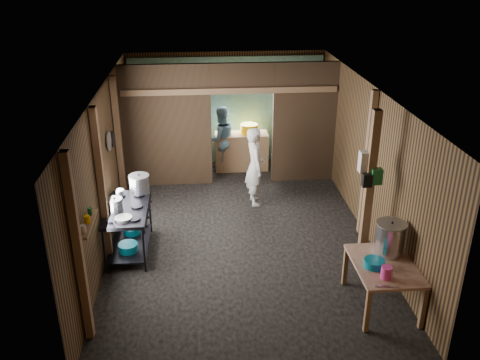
{
  "coord_description": "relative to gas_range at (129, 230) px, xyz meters",
  "views": [
    {
      "loc": [
        -0.68,
        -8.11,
        4.62
      ],
      "look_at": [
        0.0,
        -0.2,
        1.1
      ],
      "focal_mm": 38.5,
      "sensor_mm": 36.0,
      "label": 1
    }
  ],
  "objects": [
    {
      "name": "pink_bucket",
      "position": [
        3.61,
        -2.09,
        0.36
      ],
      "size": [
        0.19,
        0.19,
        0.17
      ],
      "primitive_type": "cylinder",
      "rotation": [
        0.0,
        0.0,
        -0.4
      ],
      "color": "#EE3F9C",
      "rests_on": "prep_table"
    },
    {
      "name": "jar_green",
      "position": [
        -0.27,
        -1.36,
        1.05
      ],
      "size": [
        0.06,
        0.06,
        0.1
      ],
      "primitive_type": "cylinder",
      "color": "#18672E",
      "rests_on": "wall_shelf"
    },
    {
      "name": "bag_green",
      "position": [
        3.8,
        -0.84,
        1.19
      ],
      "size": [
        0.16,
        0.12,
        0.24
      ],
      "primitive_type": "cube",
      "color": "#18672E",
      "rests_on": "post_free"
    },
    {
      "name": "wall_back",
      "position": [
        1.88,
        4.02,
        0.89
      ],
      "size": [
        4.5,
        0.0,
        2.6
      ],
      "primitive_type": "cube",
      "color": "brown",
      "rests_on": "ground"
    },
    {
      "name": "post_left_b",
      "position": [
        -0.3,
        -0.28,
        0.89
      ],
      "size": [
        0.1,
        0.12,
        2.6
      ],
      "primitive_type": "cube",
      "color": "brown",
      "rests_on": "floor"
    },
    {
      "name": "knife",
      "position": [
        3.55,
        -2.28,
        0.27
      ],
      "size": [
        0.3,
        0.09,
        0.01
      ],
      "primitive_type": "cube",
      "rotation": [
        0.0,
        0.0,
        -0.17
      ],
      "color": "silver",
      "rests_on": "prep_table"
    },
    {
      "name": "partition_right",
      "position": [
        3.46,
        2.72,
        0.89
      ],
      "size": [
        1.35,
        0.1,
        2.6
      ],
      "primitive_type": "cube",
      "color": "#433120",
      "rests_on": "floor"
    },
    {
      "name": "floor",
      "position": [
        1.88,
        0.52,
        -0.41
      ],
      "size": [
        4.5,
        7.0,
        0.0
      ],
      "primitive_type": "cube",
      "color": "black",
      "rests_on": "ground"
    },
    {
      "name": "ceiling",
      "position": [
        1.88,
        0.52,
        2.19
      ],
      "size": [
        4.5,
        7.0,
        0.0
      ],
      "primitive_type": "cube",
      "color": "#453E39",
      "rests_on": "ground"
    },
    {
      "name": "wall_right",
      "position": [
        4.13,
        0.52,
        0.89
      ],
      "size": [
        0.0,
        7.0,
        2.6
      ],
      "primitive_type": "cube",
      "color": "brown",
      "rests_on": "ground"
    },
    {
      "name": "post_left_c",
      "position": [
        -0.3,
        1.72,
        0.89
      ],
      "size": [
        0.1,
        0.12,
        2.6
      ],
      "primitive_type": "cube",
      "color": "brown",
      "rests_on": "floor"
    },
    {
      "name": "blue_tub_front",
      "position": [
        0.0,
        -0.26,
        -0.19
      ],
      "size": [
        0.32,
        0.32,
        0.13
      ],
      "primitive_type": "cylinder",
      "color": "#077188",
      "rests_on": "gas_range"
    },
    {
      "name": "red_cup",
      "position": [
        1.89,
        3.47,
        0.51
      ],
      "size": [
        0.12,
        0.12,
        0.14
      ],
      "primitive_type": "cylinder",
      "color": "#C4491C",
      "rests_on": "back_counter"
    },
    {
      "name": "yellow_tub",
      "position": [
        2.36,
        3.47,
        0.55
      ],
      "size": [
        0.39,
        0.39,
        0.22
      ],
      "primitive_type": "cylinder",
      "color": "#E7A700",
      "rests_on": "back_counter"
    },
    {
      "name": "bag_black",
      "position": [
        3.66,
        -0.86,
        1.14
      ],
      "size": [
        0.14,
        0.1,
        0.2
      ],
      "primitive_type": "cube",
      "color": "black",
      "rests_on": "post_free"
    },
    {
      "name": "wall_left",
      "position": [
        -0.37,
        0.52,
        0.89
      ],
      "size": [
        0.0,
        7.0,
        2.6
      ],
      "primitive_type": "cube",
      "color": "brown",
      "rests_on": "ground"
    },
    {
      "name": "pan_lid_small",
      "position": [
        -0.33,
        1.32,
        1.14
      ],
      "size": [
        0.03,
        0.3,
        0.3
      ],
      "primitive_type": "cylinder",
      "rotation": [
        0.0,
        1.57,
        0.0
      ],
      "color": "black",
      "rests_on": "wall_left"
    },
    {
      "name": "post_free",
      "position": [
        3.73,
        -0.78,
        0.89
      ],
      "size": [
        0.12,
        0.12,
        2.6
      ],
      "primitive_type": "cube",
      "color": "brown",
      "rests_on": "floor"
    },
    {
      "name": "back_counter",
      "position": [
        2.18,
        3.47,
        0.01
      ],
      "size": [
        1.2,
        0.5,
        0.85
      ],
      "primitive_type": "cube",
      "color": "brown",
      "rests_on": "floor"
    },
    {
      "name": "jar_yellow",
      "position": [
        -0.27,
        -1.58,
        1.05
      ],
      "size": [
        0.08,
        0.08,
        0.1
      ],
      "primitive_type": "cylinder",
      "color": "#E7A700",
      "rests_on": "wall_shelf"
    },
    {
      "name": "cook",
      "position": [
        2.29,
        1.65,
        0.38
      ],
      "size": [
        0.43,
        0.61,
        1.58
      ],
      "primitive_type": "imported",
      "rotation": [
        0.0,
        0.0,
        1.67
      ],
      "color": "silver",
      "rests_on": "floor"
    },
    {
      "name": "wall_shelf",
      "position": [
        -0.27,
        -1.58,
        0.99
      ],
      "size": [
        0.14,
        0.8,
        0.03
      ],
      "primitive_type": "cube",
      "color": "brown",
      "rests_on": "wall_left"
    },
    {
      "name": "stock_pot",
      "position": [
        3.86,
        -1.48,
        0.5
      ],
      "size": [
        0.5,
        0.5,
        0.5
      ],
      "primitive_type": null,
      "rotation": [
        0.0,
        0.0,
        0.18
      ],
      "color": "silver",
      "rests_on": "prep_table"
    },
    {
      "name": "jar_white",
      "position": [
        -0.27,
        -1.83,
        1.05
      ],
      "size": [
        0.07,
        0.07,
        0.1
      ],
      "primitive_type": "cylinder",
      "color": "beige",
      "rests_on": "wall_shelf"
    },
    {
      "name": "worker_back",
      "position": [
        1.71,
        3.42,
        0.34
      ],
      "size": [
        0.88,
        0.78,
        1.5
      ],
      "primitive_type": "imported",
      "rotation": [
        0.0,
        0.0,
        3.49
      ],
      "color": "slate",
      "rests_on": "floor"
    },
    {
      "name": "post_right",
      "position": [
        4.06,
        0.32,
        0.89
      ],
      "size": [
        0.1,
        0.12,
        2.6
      ],
      "primitive_type": "cube",
      "color": "brown",
      "rests_on": "floor"
    },
    {
      "name": "wash_basin",
      "position": [
        3.54,
        -1.81,
        0.32
      ],
      "size": [
        0.32,
        0.32,
        0.11
      ],
      "primitive_type": "cylinder",
      "rotation": [
        0.0,
        0.0,
        0.15
      ],
      "color": "#077188",
      "rests_on": "prep_table"
    },
    {
      "name": "pan_lid_big",
      "position": [
        -0.33,
        0.92,
        1.24
      ],
      "size": [
        0.03,
        0.34,
        0.34
      ],
      "primitive_type": "cylinder",
      "rotation": [
        0.0,
        1.57,
        0.0
      ],
      "color": "gray",
      "rests_on": "wall_left"
    },
    {
      "name": "gas_range",
      "position": [
        0.0,
        0.0,
        0.0
      ],
      "size": [
        0.72,
        1.39,
        0.82
      ],
      "primitive_type": null,
      "color": "black",
      "rests_on": "floor"
    },
    {
      "name": "stove_pot_large",
      "position": [
        0.17,
        0.54,
        0.57
      ],
      "size": [
        0.36,
        0.36,
        0.35
      ],
      "primitive_type": null,
      "rotation": [
        0.0,
        0.0,
        0.02
      ],
      "color": "silver",
      "rests_on": "gas_range"
    },
    {
      "name": "bag_white",
      "position": [
        3.68,
        -0.7,
        1.37
      ],
      "size": [
        0.22,
        0.15,
        0.32
      ],
      "primitive_type": "cube",
      "color": "beige",
      "rests_on": "post_free"
    },
    {
      "name": "partition_header",
      "position": [
        2.13,
        2.72,
        1.89
      ],
      "size": [
        1.3,
        0.1,
        0.6
      ],
      "primitive_type": "cube",
      "color": "#433120",
      "rests_on": "wall_back"
    },
    {
      "name": "blue_tub_back",
      "position": [
        0.0,
        0.33,
        -0.19
      ],
      "size": [
        0.3,
        0.3,
        0.12
      ],
      "primitive_type": "cylinder",
      "color": "#077188",
      "rests_on": "gas_range"
    },
    {
      "name": "cross_beam",
      "position": [
        1.88,
        2.67,
        1.64
      ],
      "size": [
        4.4,
        0.12,
        0.12
      ],
      "primitive_type": "cube",
      "color": "brown",
      "rests_on": "wall_left"
    },
    {
      "name": "frying_pan",
      "position": [
        0.0,
        -0.42,
        0.43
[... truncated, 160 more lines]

